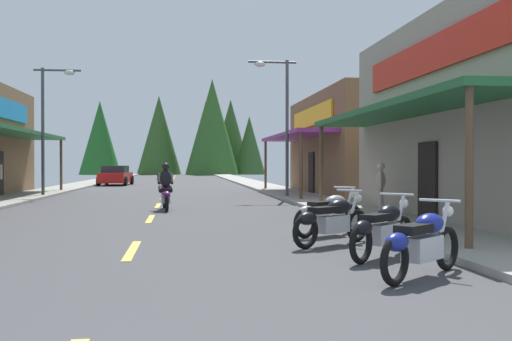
{
  "coord_description": "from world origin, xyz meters",
  "views": [
    {
      "loc": [
        0.88,
        -2.06,
        1.54
      ],
      "look_at": [
        4.74,
        28.69,
        1.18
      ],
      "focal_mm": 41.4,
      "sensor_mm": 36.0,
      "label": 1
    }
  ],
  "objects_px": {
    "motorcycle_parked_right_2": "(332,219)",
    "motorcycle_parked_right_3": "(329,213)",
    "rider_cruising_lead": "(166,190)",
    "motorcycle_parked_right_0": "(422,242)",
    "motorcycle_parked_right_1": "(382,228)",
    "streetlamp_left": "(50,112)",
    "streetlamp_right": "(280,108)",
    "parked_car_curbside": "(116,176)",
    "pedestrian_waiting": "(381,186)"
  },
  "relations": [
    {
      "from": "motorcycle_parked_right_1",
      "to": "rider_cruising_lead",
      "type": "distance_m",
      "value": 11.09
    },
    {
      "from": "parked_car_curbside",
      "to": "motorcycle_parked_right_0",
      "type": "bearing_deg",
      "value": -163.67
    },
    {
      "from": "motorcycle_parked_right_1",
      "to": "rider_cruising_lead",
      "type": "xyz_separation_m",
      "value": [
        -3.77,
        10.42,
        0.17
      ]
    },
    {
      "from": "motorcycle_parked_right_2",
      "to": "pedestrian_waiting",
      "type": "relative_size",
      "value": 1.15
    },
    {
      "from": "streetlamp_right",
      "to": "motorcycle_parked_right_3",
      "type": "height_order",
      "value": "streetlamp_right"
    },
    {
      "from": "streetlamp_left",
      "to": "streetlamp_right",
      "type": "distance_m",
      "value": 10.53
    },
    {
      "from": "streetlamp_right",
      "to": "motorcycle_parked_right_1",
      "type": "relative_size",
      "value": 3.78
    },
    {
      "from": "streetlamp_left",
      "to": "streetlamp_right",
      "type": "xyz_separation_m",
      "value": [
        10.21,
        -2.54,
        0.08
      ]
    },
    {
      "from": "motorcycle_parked_right_3",
      "to": "pedestrian_waiting",
      "type": "distance_m",
      "value": 4.47
    },
    {
      "from": "streetlamp_right",
      "to": "motorcycle_parked_right_0",
      "type": "height_order",
      "value": "streetlamp_right"
    },
    {
      "from": "streetlamp_left",
      "to": "motorcycle_parked_right_3",
      "type": "xyz_separation_m",
      "value": [
        9.08,
        -15.64,
        -3.39
      ]
    },
    {
      "from": "motorcycle_parked_right_0",
      "to": "motorcycle_parked_right_1",
      "type": "xyz_separation_m",
      "value": [
        0.04,
        1.66,
        0.0
      ]
    },
    {
      "from": "motorcycle_parked_right_1",
      "to": "parked_car_curbside",
      "type": "bearing_deg",
      "value": 58.91
    },
    {
      "from": "motorcycle_parked_right_2",
      "to": "motorcycle_parked_right_3",
      "type": "distance_m",
      "value": 1.51
    },
    {
      "from": "rider_cruising_lead",
      "to": "parked_car_curbside",
      "type": "height_order",
      "value": "rider_cruising_lead"
    },
    {
      "from": "streetlamp_right",
      "to": "motorcycle_parked_right_3",
      "type": "relative_size",
      "value": 3.31
    },
    {
      "from": "motorcycle_parked_right_3",
      "to": "rider_cruising_lead",
      "type": "height_order",
      "value": "rider_cruising_lead"
    },
    {
      "from": "motorcycle_parked_right_0",
      "to": "parked_car_curbside",
      "type": "height_order",
      "value": "parked_car_curbside"
    },
    {
      "from": "streetlamp_left",
      "to": "motorcycle_parked_right_3",
      "type": "distance_m",
      "value": 18.4
    },
    {
      "from": "pedestrian_waiting",
      "to": "parked_car_curbside",
      "type": "bearing_deg",
      "value": -48.5
    },
    {
      "from": "streetlamp_right",
      "to": "motorcycle_parked_right_0",
      "type": "distance_m",
      "value": 18.18
    },
    {
      "from": "pedestrian_waiting",
      "to": "rider_cruising_lead",
      "type": "bearing_deg",
      "value": -10.2
    },
    {
      "from": "streetlamp_right",
      "to": "motorcycle_parked_right_3",
      "type": "xyz_separation_m",
      "value": [
        -1.13,
        -13.1,
        -3.47
      ]
    },
    {
      "from": "pedestrian_waiting",
      "to": "motorcycle_parked_right_1",
      "type": "bearing_deg",
      "value": 91.75
    },
    {
      "from": "motorcycle_parked_right_2",
      "to": "rider_cruising_lead",
      "type": "distance_m",
      "value": 9.45
    },
    {
      "from": "motorcycle_parked_right_2",
      "to": "motorcycle_parked_right_3",
      "type": "height_order",
      "value": "same"
    },
    {
      "from": "motorcycle_parked_right_1",
      "to": "streetlamp_left",
      "type": "bearing_deg",
      "value": 71.89
    },
    {
      "from": "streetlamp_right",
      "to": "motorcycle_parked_right_3",
      "type": "bearing_deg",
      "value": -94.93
    },
    {
      "from": "streetlamp_right",
      "to": "motorcycle_parked_right_2",
      "type": "relative_size",
      "value": 3.36
    },
    {
      "from": "streetlamp_left",
      "to": "motorcycle_parked_right_0",
      "type": "distance_m",
      "value": 22.59
    },
    {
      "from": "streetlamp_right",
      "to": "parked_car_curbside",
      "type": "height_order",
      "value": "streetlamp_right"
    },
    {
      "from": "motorcycle_parked_right_3",
      "to": "parked_car_curbside",
      "type": "relative_size",
      "value": 0.41
    },
    {
      "from": "motorcycle_parked_right_1",
      "to": "rider_cruising_lead",
      "type": "relative_size",
      "value": 0.75
    },
    {
      "from": "motorcycle_parked_right_0",
      "to": "motorcycle_parked_right_3",
      "type": "bearing_deg",
      "value": 50.67
    },
    {
      "from": "streetlamp_right",
      "to": "parked_car_curbside",
      "type": "bearing_deg",
      "value": 116.95
    },
    {
      "from": "streetlamp_left",
      "to": "motorcycle_parked_right_2",
      "type": "height_order",
      "value": "streetlamp_left"
    },
    {
      "from": "rider_cruising_lead",
      "to": "parked_car_curbside",
      "type": "xyz_separation_m",
      "value": [
        -4.17,
        23.33,
        0.03
      ]
    },
    {
      "from": "motorcycle_parked_right_2",
      "to": "parked_car_curbside",
      "type": "xyz_separation_m",
      "value": [
        -7.5,
        32.18,
        0.2
      ]
    },
    {
      "from": "motorcycle_parked_right_1",
      "to": "pedestrian_waiting",
      "type": "xyz_separation_m",
      "value": [
        2.32,
        6.78,
        0.41
      ]
    },
    {
      "from": "motorcycle_parked_right_3",
      "to": "streetlamp_right",
      "type": "bearing_deg",
      "value": 50.89
    },
    {
      "from": "motorcycle_parked_right_0",
      "to": "rider_cruising_lead",
      "type": "relative_size",
      "value": 0.79
    },
    {
      "from": "motorcycle_parked_right_1",
      "to": "parked_car_curbside",
      "type": "xyz_separation_m",
      "value": [
        -7.94,
        33.76,
        0.2
      ]
    },
    {
      "from": "motorcycle_parked_right_3",
      "to": "rider_cruising_lead",
      "type": "xyz_separation_m",
      "value": [
        -3.65,
        7.36,
        0.17
      ]
    },
    {
      "from": "streetlamp_left",
      "to": "motorcycle_parked_right_1",
      "type": "relative_size",
      "value": 3.69
    },
    {
      "from": "motorcycle_parked_right_2",
      "to": "pedestrian_waiting",
      "type": "bearing_deg",
      "value": 26.48
    },
    {
      "from": "streetlamp_left",
      "to": "motorcycle_parked_right_2",
      "type": "distance_m",
      "value": 19.53
    },
    {
      "from": "motorcycle_parked_right_0",
      "to": "rider_cruising_lead",
      "type": "height_order",
      "value": "rider_cruising_lead"
    },
    {
      "from": "rider_cruising_lead",
      "to": "pedestrian_waiting",
      "type": "distance_m",
      "value": 7.1
    },
    {
      "from": "motorcycle_parked_right_2",
      "to": "parked_car_curbside",
      "type": "bearing_deg",
      "value": 67.58
    },
    {
      "from": "motorcycle_parked_right_1",
      "to": "motorcycle_parked_right_3",
      "type": "xyz_separation_m",
      "value": [
        -0.12,
        3.06,
        0.0
      ]
    }
  ]
}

